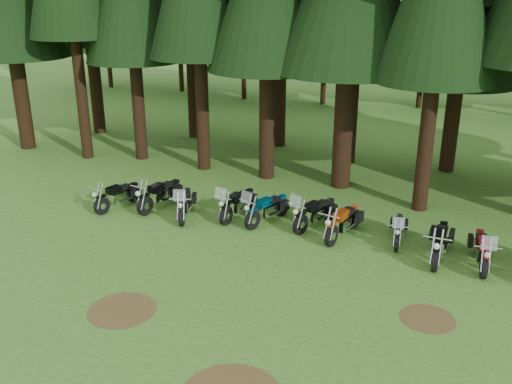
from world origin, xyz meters
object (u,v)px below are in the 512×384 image
at_px(motorcycle_3, 238,204).
at_px(motorcycle_9, 482,251).
at_px(motorcycle_0, 118,196).
at_px(motorcycle_8, 440,243).
at_px(motorcycle_5, 315,213).
at_px(motorcycle_7, 398,230).
at_px(motorcycle_6, 343,223).
at_px(motorcycle_4, 267,209).
at_px(motorcycle_1, 161,195).
at_px(motorcycle_2, 185,204).

relative_size(motorcycle_3, motorcycle_9, 1.01).
relative_size(motorcycle_0, motorcycle_8, 0.88).
bearing_deg(motorcycle_8, motorcycle_5, 169.27).
bearing_deg(motorcycle_7, motorcycle_6, -177.46).
relative_size(motorcycle_0, motorcycle_3, 0.93).
bearing_deg(motorcycle_4, motorcycle_7, 20.47).
height_order(motorcycle_1, motorcycle_3, motorcycle_3).
height_order(motorcycle_6, motorcycle_8, motorcycle_8).
xyz_separation_m(motorcycle_2, motorcycle_5, (4.63, 0.88, 0.01)).
bearing_deg(motorcycle_2, motorcycle_5, -9.56).
bearing_deg(motorcycle_7, motorcycle_1, 176.01).
relative_size(motorcycle_0, motorcycle_6, 0.91).
bearing_deg(motorcycle_4, motorcycle_6, 15.82).
bearing_deg(motorcycle_3, motorcycle_7, 7.61).
xyz_separation_m(motorcycle_0, motorcycle_4, (5.70, 0.76, 0.03)).
distance_m(motorcycle_1, motorcycle_7, 8.78).
distance_m(motorcycle_3, motorcycle_8, 7.12).
distance_m(motorcycle_3, motorcycle_4, 1.17).
distance_m(motorcycle_5, motorcycle_9, 5.53).
relative_size(motorcycle_4, motorcycle_5, 0.99).
bearing_deg(motorcycle_3, motorcycle_9, 2.40).
bearing_deg(motorcycle_1, motorcycle_2, -9.24).
distance_m(motorcycle_2, motorcycle_9, 10.08).
height_order(motorcycle_0, motorcycle_5, motorcycle_5).
xyz_separation_m(motorcycle_0, motorcycle_3, (4.53, 0.83, 0.03)).
relative_size(motorcycle_3, motorcycle_5, 1.02).
relative_size(motorcycle_1, motorcycle_8, 0.97).
relative_size(motorcycle_6, motorcycle_8, 0.97).
bearing_deg(motorcycle_6, motorcycle_1, -167.87).
distance_m(motorcycle_0, motorcycle_9, 12.83).
height_order(motorcycle_0, motorcycle_7, motorcycle_7).
relative_size(motorcycle_2, motorcycle_5, 0.98).
bearing_deg(motorcycle_1, motorcycle_9, 8.45).
bearing_deg(motorcycle_5, motorcycle_9, 11.41).
distance_m(motorcycle_2, motorcycle_5, 4.71).
distance_m(motorcycle_6, motorcycle_8, 3.17).
bearing_deg(motorcycle_2, motorcycle_0, 162.18).
height_order(motorcycle_0, motorcycle_1, motorcycle_1).
relative_size(motorcycle_2, motorcycle_4, 0.99).
bearing_deg(motorcycle_6, motorcycle_0, -163.80).
bearing_deg(motorcycle_1, motorcycle_8, 8.20).
bearing_deg(motorcycle_5, motorcycle_8, 8.82).
bearing_deg(motorcycle_3, motorcycle_5, 11.34).
height_order(motorcycle_0, motorcycle_6, motorcycle_6).
distance_m(motorcycle_0, motorcycle_5, 7.45).
distance_m(motorcycle_2, motorcycle_6, 5.75).
bearing_deg(motorcycle_2, motorcycle_4, -8.22).
distance_m(motorcycle_0, motorcycle_1, 1.59).
height_order(motorcycle_5, motorcycle_6, motorcycle_5).
height_order(motorcycle_2, motorcycle_8, motorcycle_2).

